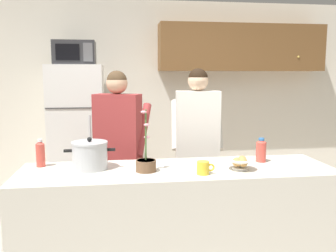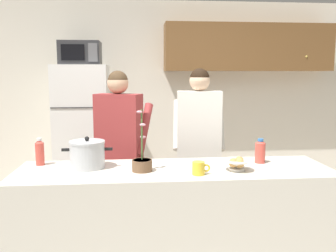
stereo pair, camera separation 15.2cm
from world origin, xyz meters
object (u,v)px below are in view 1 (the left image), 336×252
(person_by_sink, at_px, (197,133))
(potted_orchid, at_px, (146,163))
(coffee_mug, at_px, (203,168))
(cooking_pot, at_px, (90,155))
(bread_bowl, at_px, (240,163))
(bottle_near_edge, at_px, (261,150))
(refrigerator, at_px, (78,137))
(microwave, at_px, (75,53))
(person_near_pot, at_px, (118,138))
(bottle_mid_counter, at_px, (40,153))

(person_by_sink, height_order, potted_orchid, person_by_sink)
(person_by_sink, bearing_deg, coffee_mug, -100.01)
(person_by_sink, relative_size, cooking_pot, 4.43)
(bread_bowl, relative_size, bottle_near_edge, 1.09)
(coffee_mug, relative_size, potted_orchid, 0.28)
(potted_orchid, bearing_deg, bottle_near_edge, 9.99)
(refrigerator, bearing_deg, person_by_sink, -39.42)
(microwave, height_order, person_by_sink, microwave)
(person_near_pot, relative_size, bread_bowl, 7.75)
(refrigerator, bearing_deg, cooking_pot, -81.04)
(refrigerator, bearing_deg, bottle_near_edge, -46.39)
(microwave, bearing_deg, person_by_sink, -38.83)
(microwave, bearing_deg, bottle_near_edge, -46.03)
(microwave, relative_size, bottle_mid_counter, 2.22)
(potted_orchid, bearing_deg, coffee_mug, -18.66)
(potted_orchid, bearing_deg, refrigerator, 110.03)
(bread_bowl, xyz_separation_m, bottle_near_edge, (0.25, 0.22, 0.05))
(person_near_pot, distance_m, bottle_near_edge, 1.31)
(bottle_mid_counter, bearing_deg, coffee_mug, -18.00)
(person_near_pot, height_order, person_by_sink, person_by_sink)
(refrigerator, height_order, bottle_mid_counter, refrigerator)
(bread_bowl, height_order, bottle_near_edge, bottle_near_edge)
(bottle_near_edge, bearing_deg, cooking_pot, -178.47)
(person_near_pot, bearing_deg, cooking_pot, -108.13)
(microwave, xyz_separation_m, person_by_sink, (1.27, -1.02, -0.83))
(refrigerator, bearing_deg, bottle_mid_counter, -93.70)
(bread_bowl, distance_m, bottle_mid_counter, 1.53)
(cooking_pot, bearing_deg, person_near_pot, 71.87)
(bread_bowl, bearing_deg, potted_orchid, 175.87)
(person_near_pot, xyz_separation_m, bottle_mid_counter, (-0.60, -0.53, -0.02))
(cooking_pot, relative_size, coffee_mug, 2.91)
(microwave, height_order, cooking_pot, microwave)
(refrigerator, distance_m, potted_orchid, 2.02)
(bottle_near_edge, relative_size, bottle_mid_counter, 0.92)
(person_near_pot, distance_m, bottle_mid_counter, 0.80)
(coffee_mug, bearing_deg, bottle_near_edge, 28.72)
(person_by_sink, height_order, bread_bowl, person_by_sink)
(coffee_mug, relative_size, bread_bowl, 0.61)
(bottle_near_edge, bearing_deg, refrigerator, 133.61)
(microwave, height_order, bread_bowl, microwave)
(refrigerator, distance_m, bottle_mid_counter, 1.65)
(refrigerator, height_order, bread_bowl, refrigerator)
(potted_orchid, bearing_deg, bread_bowl, -4.13)
(potted_orchid, bearing_deg, bottle_mid_counter, 162.33)
(bread_bowl, xyz_separation_m, bottle_mid_counter, (-1.50, 0.31, 0.05))
(microwave, distance_m, bread_bowl, 2.55)
(bottle_mid_counter, bearing_deg, cooking_pot, -17.65)
(bottle_mid_counter, height_order, potted_orchid, potted_orchid)
(person_by_sink, xyz_separation_m, bread_bowl, (0.13, -0.91, -0.09))
(bottle_mid_counter, bearing_deg, potted_orchid, -17.67)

